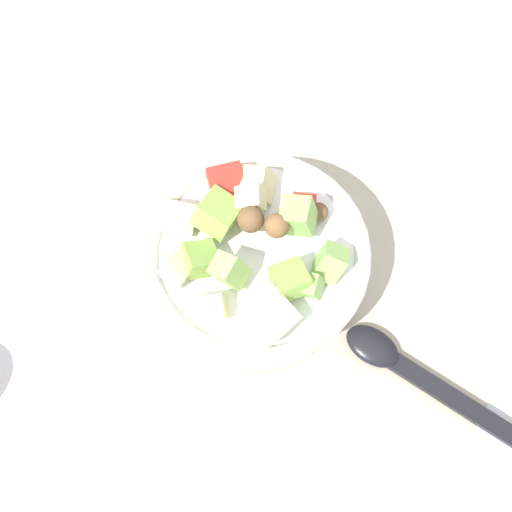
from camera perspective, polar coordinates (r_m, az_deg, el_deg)
ground_plane at (r=0.61m, az=1.44°, el=-1.51°), size 2.40×2.40×0.00m
placemat at (r=0.60m, az=1.44°, el=-1.41°), size 0.51×0.33×0.01m
salad_bowl at (r=0.56m, az=-0.06°, el=-0.28°), size 0.22×0.22×0.11m
serving_spoon at (r=0.58m, az=15.54°, el=-11.24°), size 0.22×0.04×0.01m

